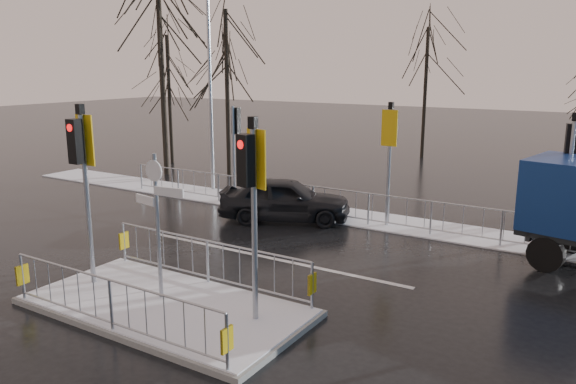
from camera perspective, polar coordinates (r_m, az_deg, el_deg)
The scene contains 11 objects.
ground at distance 12.14m, azimuth -12.33°, elevation -11.59°, with size 120.00×120.00×0.00m, color black.
snow_verge at distance 18.87m, azimuth 6.08°, elevation -2.47°, with size 30.00×2.00×0.04m, color white.
lane_markings at distance 11.93m, azimuth -13.46°, elevation -12.09°, with size 8.00×11.38×0.01m.
traffic_island at distance 12.00m, azimuth -12.42°, elevation -9.85°, with size 6.00×3.04×4.15m.
far_kerb_fixtures at distance 18.06m, azimuth 6.29°, elevation 0.11°, with size 18.00×0.65×3.83m.
car_far_lane at distance 18.15m, azimuth -0.31°, elevation -0.73°, with size 1.69×4.20×1.43m, color black.
tree_near_a at distance 26.33m, azimuth -12.85°, elevation 14.97°, with size 4.75×4.75×8.97m.
tree_near_b at distance 25.79m, azimuth -6.26°, elevation 13.11°, with size 4.00×4.00×7.55m.
tree_near_c at distance 29.49m, azimuth -12.06°, elevation 11.60°, with size 3.50×3.50×6.61m.
tree_far_a at distance 31.42m, azimuth 13.88°, elevation 12.15°, with size 3.75×3.75×7.08m.
street_lamp_left at distance 22.47m, azimuth -7.80°, elevation 11.47°, with size 1.25×0.18×8.20m.
Camera 1 is at (7.86, -7.83, 4.94)m, focal length 35.00 mm.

